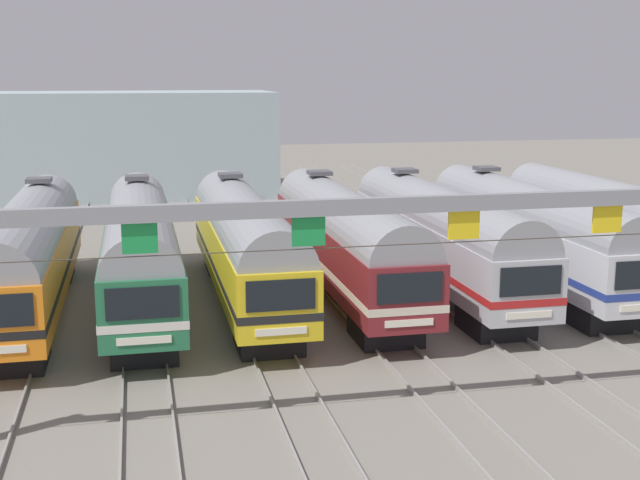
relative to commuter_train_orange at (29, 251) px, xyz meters
The scene contains 11 objects.
ground_plane 13.41m from the commuter_train_orange, ahead, with size 160.00×160.00×0.00m, color gray.
track_bed 21.64m from the commuter_train_orange, 52.31° to the left, with size 27.78×70.00×0.15m.
commuter_train_orange is the anchor object (origin of this frame).
commuter_train_green 4.38m from the commuter_train_orange, ahead, with size 2.88×18.06×5.05m.
commuter_train_yellow 8.76m from the commuter_train_orange, ahead, with size 2.88×18.06×5.05m.
commuter_train_maroon 13.14m from the commuter_train_orange, ahead, with size 2.88×18.06×5.05m.
commuter_train_stainless 17.51m from the commuter_train_orange, ahead, with size 2.88×18.06×5.05m.
commuter_train_silver 21.89m from the commuter_train_orange, ahead, with size 2.88×18.06×5.05m.
commuter_train_white 26.27m from the commuter_train_orange, ahead, with size 2.88×18.06×4.77m.
catenary_gantry 19.04m from the commuter_train_orange, 45.78° to the right, with size 31.51×0.44×6.97m.
maintenance_building 35.03m from the commuter_train_orange, 84.09° to the left, with size 23.67×10.00×8.28m, color #9EB2B7.
Camera 1 is at (-8.77, -34.83, 9.74)m, focal length 47.01 mm.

